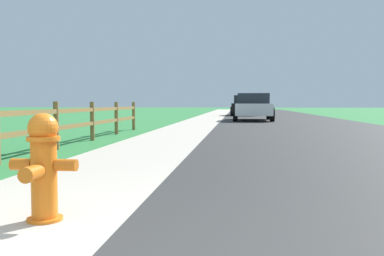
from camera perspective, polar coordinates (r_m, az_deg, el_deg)
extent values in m
plane|color=#2F7A3C|center=(26.84, 4.24, 1.35)|extent=(120.00, 120.00, 0.00)
cube|color=#2F2F2F|center=(28.94, 11.32, 1.45)|extent=(7.00, 66.00, 0.01)
cube|color=#BDB2A1|center=(29.08, -1.54, 1.52)|extent=(6.00, 66.00, 0.01)
cube|color=#2F7A3C|center=(29.32, -4.45, 1.53)|extent=(5.00, 66.00, 0.00)
cylinder|color=orange|center=(3.65, -19.21, -6.44)|extent=(0.21, 0.21, 0.69)
cylinder|color=orange|center=(3.72, -19.11, -11.45)|extent=(0.28, 0.28, 0.03)
cylinder|color=orange|center=(3.61, -19.31, -1.35)|extent=(0.26, 0.26, 0.03)
sphere|color=orange|center=(3.60, -19.34, 0.01)|extent=(0.24, 0.24, 0.24)
cube|color=#CB6115|center=(3.60, -19.36, 1.24)|extent=(0.04, 0.04, 0.04)
cylinder|color=#CB6115|center=(3.71, -21.87, -4.55)|extent=(0.17, 0.10, 0.10)
cylinder|color=#CB6115|center=(3.55, -16.50, -4.79)|extent=(0.17, 0.10, 0.10)
cylinder|color=#CB6115|center=(3.45, -20.70, -5.72)|extent=(0.12, 0.20, 0.12)
cylinder|color=brown|center=(8.97, -17.75, 0.27)|extent=(0.11, 0.11, 0.98)
cylinder|color=brown|center=(10.95, -13.23, 0.88)|extent=(0.11, 0.11, 0.98)
cylinder|color=brown|center=(12.98, -10.11, 1.29)|extent=(0.11, 0.11, 0.98)
cylinder|color=brown|center=(15.04, -7.84, 1.59)|extent=(0.11, 0.11, 0.98)
cube|color=brown|center=(8.98, -17.74, -0.05)|extent=(0.07, 12.79, 0.09)
cube|color=brown|center=(8.96, -17.78, 2.15)|extent=(0.07, 12.79, 0.09)
cube|color=white|center=(23.36, 8.16, 2.52)|extent=(1.90, 4.64, 0.61)
cube|color=#1E232B|center=(23.28, 8.17, 3.93)|extent=(1.66, 2.21, 0.54)
cylinder|color=black|center=(21.98, 10.70, 1.79)|extent=(0.22, 0.73, 0.73)
cylinder|color=black|center=(21.92, 5.82, 1.83)|extent=(0.22, 0.73, 0.73)
cylinder|color=black|center=(24.84, 10.21, 1.97)|extent=(0.22, 0.73, 0.73)
cylinder|color=black|center=(24.79, 5.89, 2.01)|extent=(0.22, 0.73, 0.73)
cube|color=black|center=(32.91, 7.20, 2.76)|extent=(2.11, 4.73, 0.63)
cube|color=#1E232B|center=(33.00, 7.21, 3.84)|extent=(1.78, 2.29, 0.60)
cylinder|color=black|center=(31.46, 8.88, 2.24)|extent=(0.25, 0.69, 0.68)
cylinder|color=black|center=(31.51, 5.39, 2.26)|extent=(0.25, 0.69, 0.68)
cylinder|color=black|center=(34.34, 8.86, 2.33)|extent=(0.25, 0.69, 0.68)
cylinder|color=black|center=(34.39, 5.66, 2.36)|extent=(0.25, 0.69, 0.68)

